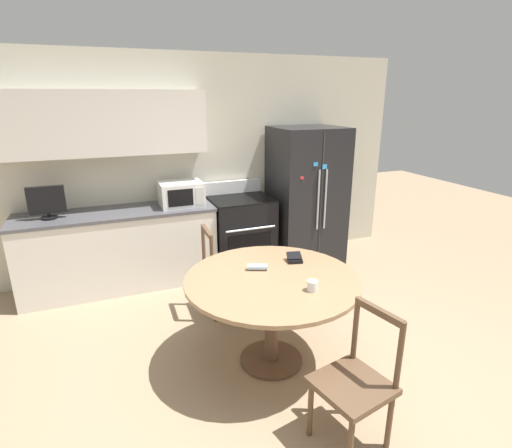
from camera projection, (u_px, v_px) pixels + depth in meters
name	position (u px, v px, depth m)	size (l,w,h in m)	color
ground_plane	(303.00, 386.00, 3.06)	(14.00, 14.00, 0.00)	#9E8466
back_wall	(183.00, 154.00, 4.80)	(5.20, 0.44, 2.60)	beige
kitchen_counter	(120.00, 249.00, 4.54)	(2.14, 0.64, 0.90)	silver
refrigerator	(306.00, 196.00, 5.16)	(0.86, 0.77, 1.75)	black
oven_range	(241.00, 233.00, 5.02)	(0.74, 0.68, 1.08)	black
microwave	(181.00, 194.00, 4.60)	(0.48, 0.39, 0.27)	white
countertop_tv	(47.00, 202.00, 4.08)	(0.36, 0.16, 0.34)	black
dining_table	(272.00, 292.00, 3.15)	(1.37, 1.37, 0.77)	#997551
dining_chair_far	(224.00, 272.00, 4.00)	(0.43, 0.43, 0.90)	brown
dining_chair_near	(355.00, 383.00, 2.46)	(0.50, 0.50, 0.90)	brown
candle_glass	(312.00, 286.00, 2.90)	(0.08, 0.08, 0.08)	silver
folded_napkin	(257.00, 267.00, 3.24)	(0.17, 0.11, 0.05)	#A3BCDB
wallet	(294.00, 258.00, 3.41)	(0.15, 0.15, 0.07)	black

